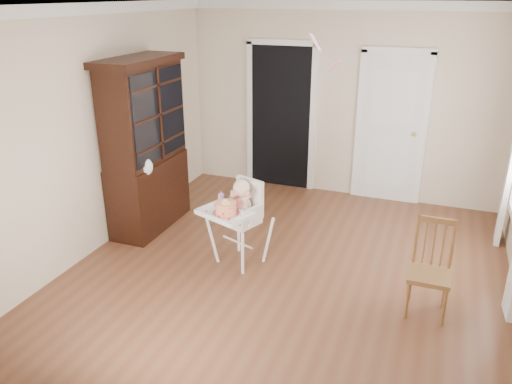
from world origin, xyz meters
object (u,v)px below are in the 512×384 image
at_px(cake, 226,208).
at_px(dining_chair, 430,271).
at_px(sippy_cup, 221,199).
at_px(high_chair, 240,213).
at_px(china_cabinet, 146,146).

bearing_deg(cake, dining_chair, -0.27).
height_order(cake, sippy_cup, sippy_cup).
xyz_separation_m(high_chair, dining_chair, (1.98, -0.23, -0.17)).
bearing_deg(dining_chair, high_chair, 173.77).
xyz_separation_m(high_chair, china_cabinet, (-1.43, 0.48, 0.46)).
bearing_deg(high_chair, dining_chair, 14.28).
bearing_deg(cake, high_chair, 74.72).
relative_size(cake, dining_chair, 0.31).
xyz_separation_m(sippy_cup, dining_chair, (2.18, -0.20, -0.32)).
distance_m(cake, sippy_cup, 0.23).
height_order(china_cabinet, dining_chair, china_cabinet).
distance_m(cake, dining_chair, 2.06).
height_order(cake, china_cabinet, china_cabinet).
distance_m(high_chair, dining_chair, 2.00).
xyz_separation_m(high_chair, sippy_cup, (-0.20, -0.03, 0.14)).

